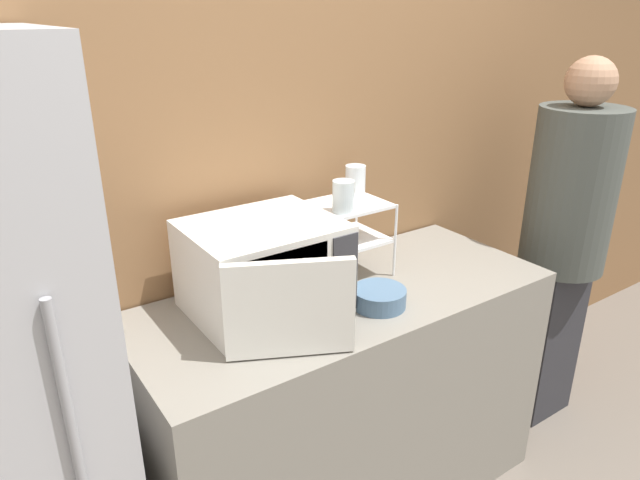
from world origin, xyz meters
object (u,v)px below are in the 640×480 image
(glass_front_left, at_px, (343,196))
(dish_rack, at_px, (349,223))
(microwave, at_px, (265,269))
(person, at_px, (565,232))
(bowl, at_px, (379,298))
(glass_back_right, at_px, (355,180))

(glass_front_left, bearing_deg, dish_rack, 40.55)
(microwave, bearing_deg, person, -6.81)
(microwave, xyz_separation_m, glass_front_left, (0.33, 0.01, 0.19))
(glass_front_left, height_order, bowl, glass_front_left)
(dish_rack, bearing_deg, bowl, -105.33)
(bowl, distance_m, person, 1.10)
(glass_front_left, xyz_separation_m, bowl, (0.01, -0.21, -0.31))
(glass_front_left, distance_m, bowl, 0.37)
(bowl, bearing_deg, glass_back_right, 65.76)
(microwave, bearing_deg, glass_front_left, 2.30)
(microwave, height_order, person, person)
(glass_front_left, xyz_separation_m, person, (1.11, -0.19, -0.32))
(dish_rack, bearing_deg, glass_front_left, -139.45)
(microwave, distance_m, glass_front_left, 0.38)
(microwave, distance_m, person, 1.46)
(glass_back_right, bearing_deg, person, -19.00)
(glass_back_right, height_order, bowl, glass_back_right)
(glass_front_left, distance_m, glass_back_right, 0.21)
(glass_back_right, distance_m, person, 1.05)
(glass_back_right, relative_size, person, 0.07)
(bowl, relative_size, person, 0.11)
(dish_rack, xyz_separation_m, glass_back_right, (0.08, 0.07, 0.14))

